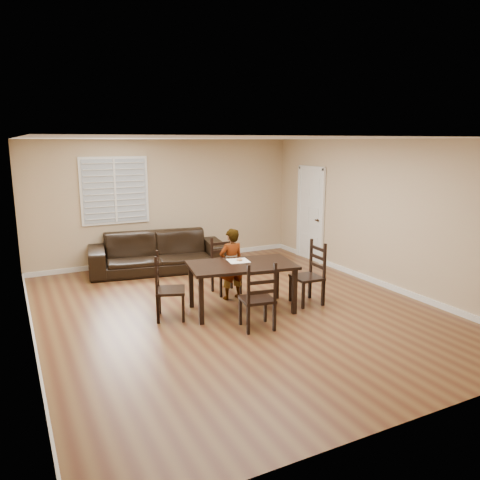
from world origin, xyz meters
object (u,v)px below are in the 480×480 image
donut (240,259)px  sofa (158,252)px  chair_far (260,300)px  chair_left (162,289)px  dining_table (242,269)px  child (231,264)px  chair_near (223,267)px  chair_right (313,275)px

donut → sofa: bearing=101.8°
sofa → donut: bearing=-68.9°
chair_far → chair_left: 1.54m
chair_left → dining_table: bearing=-80.9°
dining_table → child: bearing=90.0°
chair_near → chair_left: size_ratio=0.96×
child → donut: size_ratio=12.59×
dining_table → chair_near: chair_near is taller
chair_near → child: child is taller
dining_table → sofa: bearing=109.9°
donut → sofa: size_ratio=0.04×
sofa → chair_near: bearing=-60.7°
dining_table → chair_right: size_ratio=1.70×
chair_near → chair_far: bearing=-99.9°
chair_near → donut: (-0.10, -0.85, 0.35)m
dining_table → chair_right: 1.27m
chair_left → chair_right: bearing=-80.0°
chair_right → donut: size_ratio=10.74×
chair_far → sofa: size_ratio=0.37×
chair_near → donut: 0.93m
chair_near → child: (-0.05, -0.44, 0.17)m
chair_far → chair_left: (-1.08, 1.10, 0.01)m
dining_table → chair_near: 1.07m
donut → sofa: 2.76m
dining_table → chair_near: (0.16, 1.03, -0.24)m
chair_near → sofa: 1.94m
chair_near → sofa: bearing=109.3°
chair_right → child: 1.39m
chair_far → donut: (0.20, 1.04, 0.34)m
child → donut: child is taller
sofa → chair_right: bearing=-50.9°
chair_near → sofa: (-0.66, 1.82, -0.05)m
dining_table → child: 0.60m
dining_table → child: (0.10, 0.59, -0.07)m
child → dining_table: bearing=75.9°
chair_far → chair_left: chair_left is taller
chair_near → donut: size_ratio=10.11×
child → chair_right: bearing=141.1°
dining_table → sofa: sofa is taller
chair_left → chair_right: chair_right is taller
child → sofa: 2.35m
chair_far → child: (0.25, 1.45, 0.16)m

